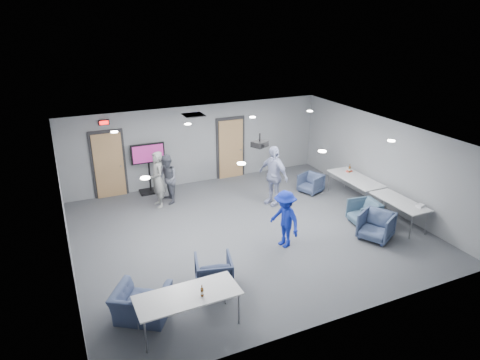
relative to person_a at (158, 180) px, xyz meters
name	(u,v)px	position (x,y,z in m)	size (l,w,h in m)	color
floor	(247,231)	(1.79, -2.57, -0.87)	(9.00, 9.00, 0.00)	#3E4046
ceiling	(248,136)	(1.79, -2.57, 1.83)	(9.00, 9.00, 0.00)	white
wall_back	(198,145)	(1.79, 1.43, 0.48)	(9.00, 0.02, 2.70)	slate
wall_front	(340,261)	(1.79, -6.57, 0.48)	(9.00, 0.02, 2.70)	slate
wall_left	(65,217)	(-2.71, -2.57, 0.48)	(0.02, 8.00, 2.70)	slate
wall_right	(382,162)	(6.29, -2.57, 0.48)	(0.02, 8.00, 2.70)	slate
door_left	(109,165)	(-1.21, 1.38, 0.20)	(1.06, 0.17, 2.24)	black
door_right	(231,149)	(2.99, 1.38, 0.20)	(1.06, 0.17, 2.24)	black
exit_sign	(104,122)	(-1.21, 1.36, 1.58)	(0.32, 0.08, 0.16)	black
hvac_diffuser	(194,115)	(1.29, 0.23, 1.81)	(0.60, 0.60, 0.03)	black
downlights	(248,136)	(1.79, -2.57, 1.81)	(6.18, 3.78, 0.02)	white
person_a	(158,180)	(0.00, 0.00, 0.00)	(0.64, 0.42, 1.74)	gray
person_b	(167,179)	(0.32, 0.13, -0.10)	(0.76, 0.59, 1.55)	#565A67
person_c	(273,176)	(3.26, -1.29, 0.07)	(1.10, 0.46, 1.87)	#A6AFD6
person_d	(285,219)	(2.31, -3.67, -0.12)	(0.98, 0.56, 1.51)	navy
chair_right_a	(311,183)	(4.85, -1.01, -0.56)	(0.67, 0.69, 0.63)	#3B4867
chair_right_b	(364,212)	(4.97, -3.54, -0.53)	(0.74, 0.76, 0.69)	#3D5569
chair_right_c	(376,226)	(4.69, -4.35, -0.50)	(0.79, 0.81, 0.74)	#394662
chair_front_a	(214,272)	(0.05, -4.57, -0.51)	(0.77, 0.79, 0.72)	#313B56
chair_front_b	(142,304)	(-1.60, -4.97, -0.54)	(1.02, 0.89, 0.66)	#3C4869
table_right_a	(356,179)	(5.79, -2.07, -0.18)	(0.82, 1.97, 0.73)	silver
table_right_b	(399,202)	(5.79, -3.97, -0.19)	(0.71, 1.70, 0.73)	silver
table_front_left	(188,296)	(-0.84, -5.57, -0.18)	(1.96, 0.84, 0.73)	silver
bottle_front	(202,292)	(-0.61, -5.72, -0.06)	(0.06, 0.06, 0.24)	#56300E
bottle_right	(349,169)	(5.92, -1.58, -0.04)	(0.07, 0.07, 0.28)	#56300E
snack_box	(349,171)	(5.95, -1.53, -0.12)	(0.19, 0.13, 0.04)	#BD3C2F
wrapper	(420,206)	(6.02, -4.48, -0.12)	(0.23, 0.16, 0.05)	silver
tv_stand	(149,165)	(0.01, 1.17, 0.08)	(1.09, 0.52, 1.67)	black
projector	(260,144)	(2.19, -2.46, 1.53)	(0.47, 0.45, 0.36)	black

